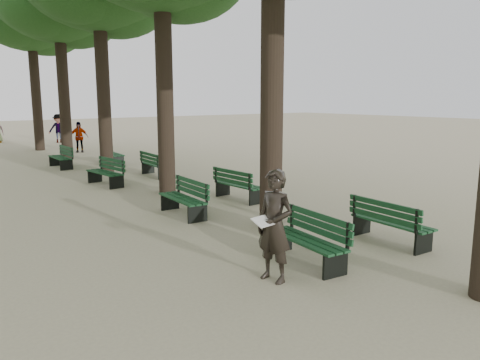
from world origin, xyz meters
TOP-DOWN VIEW (x-y plane):
  - ground at (0.00, 0.00)m, footprint 120.00×120.00m
  - tree_central_5 at (1.50, 23.00)m, footprint 6.00×6.00m
  - bench_left_0 at (0.37, 0.72)m, footprint 0.77×1.85m
  - bench_left_1 at (0.37, 5.10)m, footprint 0.69×1.84m
  - bench_left_2 at (0.37, 10.32)m, footprint 0.75×1.85m
  - bench_left_3 at (0.37, 15.33)m, footprint 0.58×1.80m
  - bench_right_0 at (2.63, 0.51)m, footprint 0.69×1.83m
  - bench_right_1 at (2.63, 5.71)m, footprint 0.64×1.82m
  - bench_right_2 at (2.63, 10.96)m, footprint 0.69×1.83m
  - bench_right_3 at (2.63, 15.20)m, footprint 0.71×1.84m
  - man_with_map at (-0.62, 0.47)m, footprint 0.69×0.80m
  - pedestrian_b at (3.70, 26.87)m, footprint 1.27×0.76m
  - pedestrian_c at (2.93, 20.56)m, footprint 1.03×0.66m

SIDE VIEW (x-z plane):
  - ground at x=0.00m, z-range 0.00..0.00m
  - bench_left_0 at x=0.37m, z-range -0.19..0.73m
  - bench_left_1 at x=0.37m, z-range -0.19..0.73m
  - bench_left_2 at x=0.37m, z-range -0.19..0.73m
  - bench_left_3 at x=0.37m, z-range -0.19..0.73m
  - bench_right_0 at x=2.63m, z-range -0.19..0.73m
  - bench_right_1 at x=2.63m, z-range -0.19..0.73m
  - bench_right_2 at x=2.63m, z-range -0.19..0.73m
  - bench_right_3 at x=2.63m, z-range -0.19..0.73m
  - pedestrian_c at x=2.93m, z-range 0.00..1.67m
  - man_with_map at x=-0.62m, z-range 0.00..1.86m
  - pedestrian_b at x=3.70m, z-range 0.00..1.88m
  - tree_central_5 at x=1.50m, z-range 2.68..12.63m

